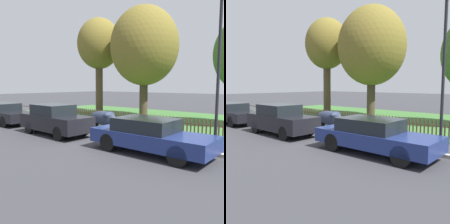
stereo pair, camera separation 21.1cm
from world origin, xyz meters
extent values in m
plane|color=#38383D|center=(0.00, 0.00, 0.00)|extent=(120.00, 120.00, 0.00)
cube|color=#B2ADA3|center=(0.00, 0.10, 0.06)|extent=(31.98, 0.20, 0.12)
cube|color=#3D7033|center=(0.00, 7.53, 0.01)|extent=(31.98, 10.45, 0.01)
cube|color=brown|center=(0.00, 2.33, 0.26)|extent=(31.98, 0.03, 0.05)
cube|color=brown|center=(0.00, 2.33, 0.68)|extent=(31.98, 0.03, 0.05)
cube|color=brown|center=(-7.08, 2.30, 0.47)|extent=(0.06, 0.03, 0.95)
cube|color=brown|center=(-6.90, 2.30, 0.47)|extent=(0.06, 0.03, 0.95)
cube|color=brown|center=(-6.72, 2.30, 0.47)|extent=(0.06, 0.03, 0.95)
cube|color=brown|center=(-6.54, 2.30, 0.47)|extent=(0.06, 0.03, 0.95)
cube|color=brown|center=(-6.36, 2.30, 0.47)|extent=(0.06, 0.03, 0.95)
cube|color=brown|center=(-6.18, 2.30, 0.47)|extent=(0.06, 0.03, 0.95)
cube|color=brown|center=(-6.00, 2.30, 0.47)|extent=(0.06, 0.03, 0.95)
cube|color=brown|center=(-5.83, 2.30, 0.47)|extent=(0.06, 0.03, 0.95)
cube|color=brown|center=(-5.65, 2.30, 0.47)|extent=(0.06, 0.03, 0.95)
cube|color=brown|center=(-5.47, 2.30, 0.47)|extent=(0.06, 0.03, 0.95)
cube|color=brown|center=(-5.29, 2.30, 0.47)|extent=(0.06, 0.03, 0.95)
cube|color=brown|center=(-5.11, 2.30, 0.47)|extent=(0.06, 0.03, 0.95)
cube|color=brown|center=(-4.93, 2.30, 0.47)|extent=(0.06, 0.03, 0.95)
cube|color=brown|center=(-4.75, 2.30, 0.47)|extent=(0.06, 0.03, 0.95)
cube|color=brown|center=(-4.57, 2.30, 0.47)|extent=(0.06, 0.03, 0.95)
cube|color=brown|center=(-4.39, 2.30, 0.47)|extent=(0.06, 0.03, 0.95)
cube|color=brown|center=(-4.21, 2.30, 0.47)|extent=(0.06, 0.03, 0.95)
cube|color=brown|center=(-4.03, 2.30, 0.47)|extent=(0.06, 0.03, 0.95)
cube|color=brown|center=(-3.85, 2.30, 0.47)|extent=(0.06, 0.03, 0.95)
cube|color=brown|center=(-3.67, 2.30, 0.47)|extent=(0.06, 0.03, 0.95)
cube|color=brown|center=(-3.50, 2.30, 0.47)|extent=(0.06, 0.03, 0.95)
cube|color=brown|center=(-3.32, 2.30, 0.47)|extent=(0.06, 0.03, 0.95)
cube|color=brown|center=(-3.14, 2.30, 0.47)|extent=(0.06, 0.03, 0.95)
cube|color=brown|center=(-2.96, 2.30, 0.47)|extent=(0.06, 0.03, 0.95)
cube|color=brown|center=(-2.78, 2.30, 0.47)|extent=(0.06, 0.03, 0.95)
cube|color=brown|center=(-2.60, 2.30, 0.47)|extent=(0.06, 0.03, 0.95)
cube|color=brown|center=(-2.42, 2.30, 0.47)|extent=(0.06, 0.03, 0.95)
cube|color=brown|center=(-2.24, 2.30, 0.47)|extent=(0.06, 0.03, 0.95)
cube|color=brown|center=(-2.06, 2.30, 0.47)|extent=(0.06, 0.03, 0.95)
cube|color=brown|center=(-1.88, 2.30, 0.47)|extent=(0.06, 0.03, 0.95)
cube|color=brown|center=(-1.70, 2.30, 0.47)|extent=(0.06, 0.03, 0.95)
cube|color=brown|center=(-1.52, 2.30, 0.47)|extent=(0.06, 0.03, 0.95)
cube|color=brown|center=(-1.34, 2.30, 0.47)|extent=(0.06, 0.03, 0.95)
cube|color=brown|center=(-1.17, 2.30, 0.47)|extent=(0.06, 0.03, 0.95)
cube|color=brown|center=(-0.99, 2.30, 0.47)|extent=(0.06, 0.03, 0.95)
cube|color=brown|center=(-0.81, 2.30, 0.47)|extent=(0.06, 0.03, 0.95)
cube|color=brown|center=(-0.63, 2.30, 0.47)|extent=(0.06, 0.03, 0.95)
cube|color=brown|center=(-0.45, 2.30, 0.47)|extent=(0.06, 0.03, 0.95)
cube|color=brown|center=(-0.27, 2.30, 0.47)|extent=(0.06, 0.03, 0.95)
cube|color=brown|center=(-0.09, 2.30, 0.47)|extent=(0.06, 0.03, 0.95)
cube|color=brown|center=(0.09, 2.30, 0.47)|extent=(0.06, 0.03, 0.95)
cube|color=brown|center=(0.27, 2.30, 0.47)|extent=(0.06, 0.03, 0.95)
cube|color=brown|center=(0.45, 2.30, 0.47)|extent=(0.06, 0.03, 0.95)
cube|color=brown|center=(0.63, 2.30, 0.47)|extent=(0.06, 0.03, 0.95)
cube|color=brown|center=(0.81, 2.30, 0.47)|extent=(0.06, 0.03, 0.95)
cube|color=brown|center=(0.99, 2.30, 0.47)|extent=(0.06, 0.03, 0.95)
cube|color=brown|center=(1.17, 2.30, 0.47)|extent=(0.06, 0.03, 0.95)
cube|color=brown|center=(1.34, 2.30, 0.47)|extent=(0.06, 0.03, 0.95)
cube|color=brown|center=(1.52, 2.30, 0.47)|extent=(0.06, 0.03, 0.95)
cube|color=brown|center=(1.70, 2.30, 0.47)|extent=(0.06, 0.03, 0.95)
cube|color=brown|center=(1.88, 2.30, 0.47)|extent=(0.06, 0.03, 0.95)
cube|color=brown|center=(2.06, 2.30, 0.47)|extent=(0.06, 0.03, 0.95)
cube|color=brown|center=(2.24, 2.30, 0.47)|extent=(0.06, 0.03, 0.95)
cube|color=brown|center=(2.42, 2.30, 0.47)|extent=(0.06, 0.03, 0.95)
cube|color=brown|center=(2.60, 2.30, 0.47)|extent=(0.06, 0.03, 0.95)
cube|color=black|center=(-9.64, -1.25, 0.55)|extent=(4.61, 1.80, 0.55)
cube|color=black|center=(-9.87, -1.26, 1.07)|extent=(2.23, 1.57, 0.49)
cylinder|color=black|center=(-8.25, -0.45, 0.32)|extent=(0.65, 0.16, 0.65)
cylinder|color=black|center=(-8.21, -1.98, 0.32)|extent=(0.65, 0.16, 0.65)
cylinder|color=black|center=(-11.08, -0.53, 0.32)|extent=(0.65, 0.16, 0.65)
cube|color=black|center=(-4.29, -1.24, 0.63)|extent=(4.06, 1.74, 0.72)
cube|color=black|center=(-4.49, -1.24, 1.24)|extent=(1.96, 1.52, 0.51)
cylinder|color=black|center=(-3.03, -0.52, 0.32)|extent=(0.64, 0.16, 0.64)
cylinder|color=black|center=(-3.06, -2.02, 0.32)|extent=(0.64, 0.16, 0.64)
cylinder|color=black|center=(-5.52, -0.46, 0.32)|extent=(0.64, 0.16, 0.64)
cylinder|color=black|center=(-5.55, -1.96, 0.32)|extent=(0.64, 0.16, 0.64)
cube|color=navy|center=(1.15, -1.09, 0.54)|extent=(4.53, 1.73, 0.52)
cube|color=black|center=(0.92, -1.09, 1.04)|extent=(2.18, 1.54, 0.47)
cylinder|color=black|center=(2.54, -0.30, 0.33)|extent=(0.67, 0.14, 0.67)
cylinder|color=black|center=(2.55, -1.87, 0.33)|extent=(0.67, 0.14, 0.67)
cylinder|color=black|center=(-0.26, -0.32, 0.33)|extent=(0.67, 0.14, 0.67)
cylinder|color=black|center=(-0.25, -1.88, 0.33)|extent=(0.67, 0.14, 0.67)
cylinder|color=black|center=(-2.77, 1.35, 0.32)|extent=(0.64, 0.12, 0.63)
cylinder|color=black|center=(-4.15, 1.31, 0.32)|extent=(0.64, 0.12, 0.63)
ellipsoid|color=#2D3851|center=(-3.46, 1.33, 0.65)|extent=(1.84, 0.65, 0.78)
ellipsoid|color=#2D3851|center=(-3.03, 1.35, 0.86)|extent=(0.44, 0.76, 0.36)
cylinder|color=brown|center=(-9.34, 7.17, 2.40)|extent=(0.63, 0.63, 4.79)
ellipsoid|color=olive|center=(-9.34, 7.17, 5.98)|extent=(3.75, 3.75, 4.31)
cylinder|color=#473828|center=(-4.72, 7.20, 1.86)|extent=(0.62, 0.62, 3.73)
ellipsoid|color=olive|center=(-4.72, 7.20, 5.33)|extent=(5.07, 5.07, 5.83)
cylinder|color=black|center=(2.84, 0.61, 2.71)|extent=(0.11, 0.11, 5.43)
camera|label=1|loc=(5.85, -8.67, 2.48)|focal=40.00mm
camera|label=2|loc=(6.01, -8.53, 2.48)|focal=40.00mm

